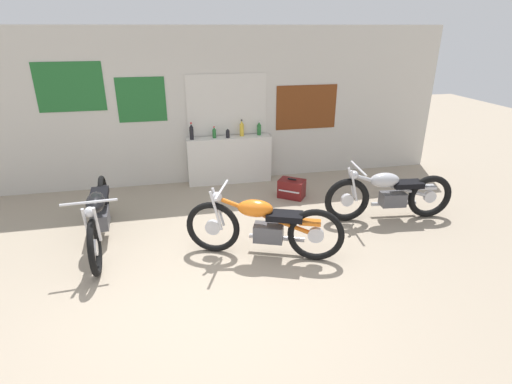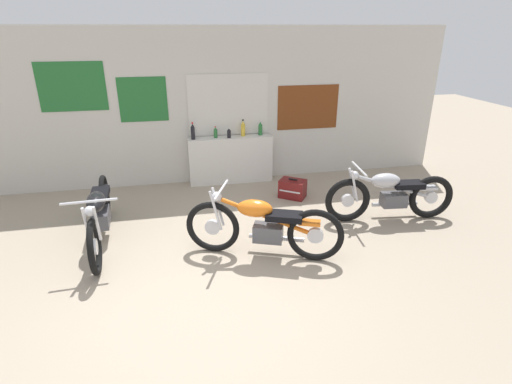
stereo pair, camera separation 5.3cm
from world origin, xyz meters
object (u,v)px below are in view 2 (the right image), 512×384
object	(u,v)px
bottle_center	(229,133)
motorcycle_black	(99,213)
motorcycle_silver	(390,195)
motorcycle_orange	(263,226)
bottle_rightmost	(260,129)
hard_case_darkred	(293,189)
bottle_right_center	(243,129)
bottle_left_center	(216,133)
bottle_leftmost	(193,132)

from	to	relation	value
bottle_center	motorcycle_black	size ratio (longest dim) A/B	0.08
motorcycle_silver	motorcycle_orange	size ratio (longest dim) A/B	1.04
bottle_center	bottle_rightmost	bearing A→B (deg)	7.79
motorcycle_orange	hard_case_darkred	distance (m)	2.01
motorcycle_black	motorcycle_orange	bearing A→B (deg)	-21.09
bottle_right_center	bottle_center	bearing A→B (deg)	-164.36
hard_case_darkred	bottle_left_center	bearing A→B (deg)	140.88
bottle_right_center	motorcycle_silver	world-z (taller)	bottle_right_center
bottle_left_center	bottle_leftmost	bearing A→B (deg)	-176.60
bottle_leftmost	bottle_right_center	bearing A→B (deg)	3.18
bottle_right_center	bottle_leftmost	bearing A→B (deg)	-176.82
motorcycle_silver	motorcycle_orange	world-z (taller)	motorcycle_orange
bottle_leftmost	bottle_rightmost	size ratio (longest dim) A/B	1.16
bottle_left_center	bottle_center	world-z (taller)	bottle_left_center
bottle_center	hard_case_darkred	xyz separation A→B (m)	(0.96, -0.93, -0.80)
bottle_rightmost	motorcycle_orange	size ratio (longest dim) A/B	0.14
bottle_leftmost	bottle_right_center	distance (m)	0.93
bottle_rightmost	motorcycle_black	xyz separation A→B (m)	(-2.67, -1.97, -0.57)
bottle_leftmost	bottle_left_center	xyz separation A→B (m)	(0.41, 0.02, -0.04)
motorcycle_orange	motorcycle_silver	bearing A→B (deg)	16.88
motorcycle_black	bottle_leftmost	bearing A→B (deg)	53.61
bottle_leftmost	bottle_center	xyz separation A→B (m)	(0.65, -0.03, -0.05)
bottle_center	bottle_right_center	distance (m)	0.29
bottle_leftmost	bottle_rightmost	xyz separation A→B (m)	(1.26, 0.06, -0.02)
bottle_left_center	hard_case_darkred	xyz separation A→B (m)	(1.21, -0.98, -0.81)
bottle_right_center	motorcycle_black	size ratio (longest dim) A/B	0.14
bottle_rightmost	motorcycle_black	size ratio (longest dim) A/B	0.12
bottle_left_center	hard_case_darkred	distance (m)	1.75
bottle_rightmost	motorcycle_black	world-z (taller)	bottle_rightmost
bottle_center	motorcycle_silver	bearing A→B (deg)	-43.48
bottle_leftmost	motorcycle_orange	xyz separation A→B (m)	(0.69, -2.72, -0.59)
bottle_leftmost	hard_case_darkred	size ratio (longest dim) A/B	0.59
bottle_left_center	motorcycle_silver	size ratio (longest dim) A/B	0.11
bottle_leftmost	bottle_right_center	size ratio (longest dim) A/B	1.00
bottle_center	bottle_rightmost	size ratio (longest dim) A/B	0.70
motorcycle_orange	hard_case_darkred	size ratio (longest dim) A/B	3.69
bottle_rightmost	hard_case_darkred	size ratio (longest dim) A/B	0.51
motorcycle_silver	hard_case_darkred	bearing A→B (deg)	136.92
bottle_rightmost	bottle_leftmost	bearing A→B (deg)	-177.39
motorcycle_silver	motorcycle_black	bearing A→B (deg)	177.74
motorcycle_black	motorcycle_orange	world-z (taller)	motorcycle_orange
bottle_center	bottle_right_center	size ratio (longest dim) A/B	0.61
bottle_left_center	bottle_center	xyz separation A→B (m)	(0.24, -0.05, -0.01)
bottle_leftmost	bottle_right_center	xyz separation A→B (m)	(0.93, 0.05, -0.00)
motorcycle_black	hard_case_darkred	bearing A→B (deg)	17.52
bottle_right_center	hard_case_darkred	distance (m)	1.49
bottle_left_center	bottle_right_center	world-z (taller)	bottle_right_center
motorcycle_orange	bottle_center	bearing A→B (deg)	90.89
bottle_center	bottle_right_center	bearing A→B (deg)	15.64
bottle_leftmost	bottle_left_center	size ratio (longest dim) A/B	1.47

